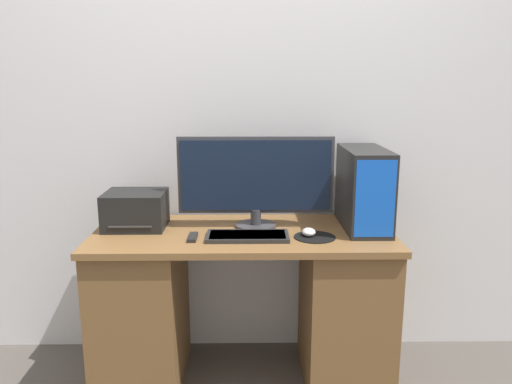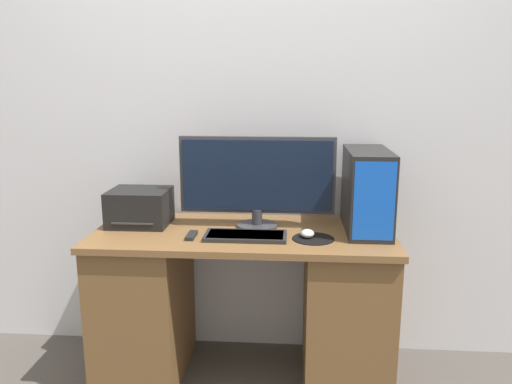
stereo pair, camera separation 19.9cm
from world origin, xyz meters
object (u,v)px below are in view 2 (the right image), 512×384
object	(u,v)px
keyboard	(246,236)
remote_control	(191,235)
monitor	(257,178)
mouse	(307,233)
computer_tower	(367,191)
printer	(140,207)

from	to	relation	value
keyboard	remote_control	bearing A→B (deg)	-178.10
monitor	mouse	bearing A→B (deg)	-33.04
keyboard	mouse	size ratio (longest dim) A/B	5.05
computer_tower	remote_control	world-z (taller)	computer_tower
keyboard	remote_control	distance (m)	0.24
mouse	remote_control	xyz separation A→B (m)	(-0.52, -0.03, -0.01)
monitor	remote_control	distance (m)	0.41
monitor	keyboard	size ratio (longest dim) A/B	1.99
monitor	remote_control	xyz separation A→B (m)	(-0.28, -0.18, -0.23)
computer_tower	monitor	bearing A→B (deg)	179.28
mouse	printer	world-z (taller)	printer
keyboard	remote_control	size ratio (longest dim) A/B	3.10
remote_control	monitor	bearing A→B (deg)	32.46
printer	remote_control	distance (m)	0.35
keyboard	computer_tower	distance (m)	0.60
keyboard	printer	xyz separation A→B (m)	(-0.53, 0.18, 0.08)
keyboard	remote_control	world-z (taller)	keyboard
keyboard	printer	world-z (taller)	printer
printer	remote_control	bearing A→B (deg)	-32.83
computer_tower	printer	world-z (taller)	computer_tower
remote_control	mouse	bearing A→B (deg)	2.88
monitor	printer	size ratio (longest dim) A/B	2.58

